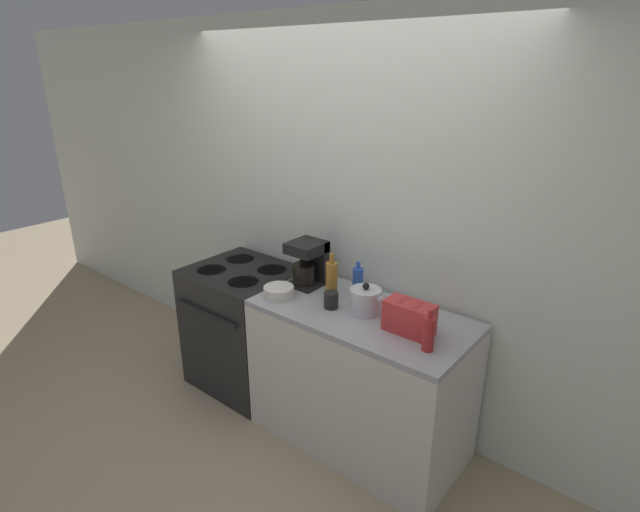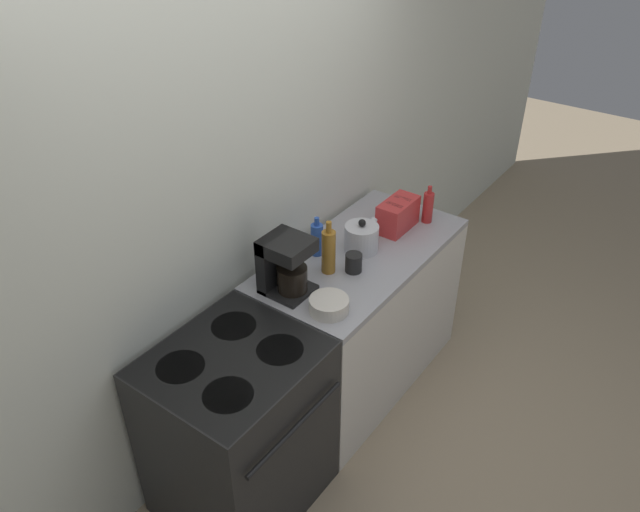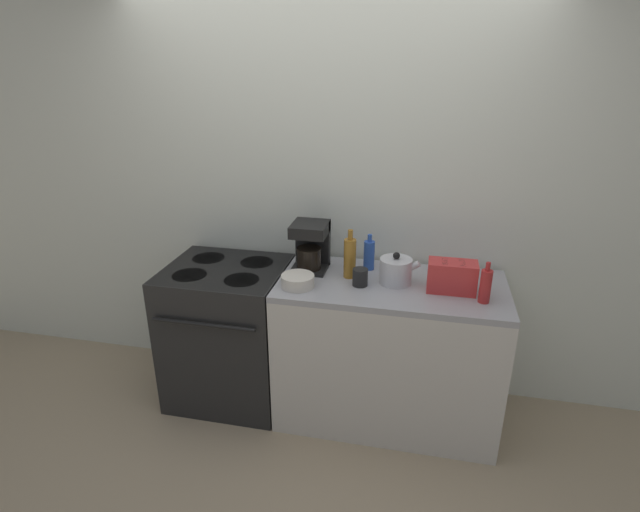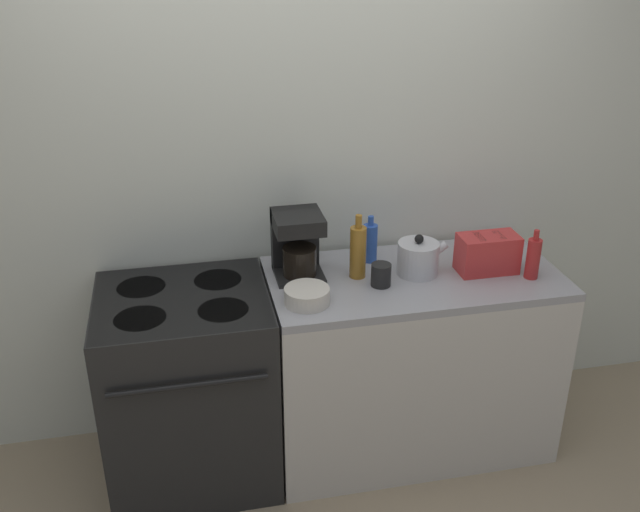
# 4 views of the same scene
# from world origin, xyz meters

# --- Properties ---
(ground_plane) EXTENTS (12.00, 12.00, 0.00)m
(ground_plane) POSITION_xyz_m (0.00, 0.00, 0.00)
(ground_plane) COLOR tan
(wall_back) EXTENTS (8.00, 0.05, 2.60)m
(wall_back) POSITION_xyz_m (0.00, 0.71, 1.30)
(wall_back) COLOR silver
(wall_back) RESTS_ON ground_plane
(stove) EXTENTS (0.73, 0.69, 0.92)m
(stove) POSITION_xyz_m (-0.56, 0.32, 0.47)
(stove) COLOR black
(stove) RESTS_ON ground_plane
(counter_block) EXTENTS (1.31, 0.65, 0.92)m
(counter_block) POSITION_xyz_m (0.47, 0.33, 0.46)
(counter_block) COLOR silver
(counter_block) RESTS_ON ground_plane
(kettle) EXTENTS (0.23, 0.18, 0.19)m
(kettle) POSITION_xyz_m (0.48, 0.34, 0.99)
(kettle) COLOR silver
(kettle) RESTS_ON counter_block
(toaster) EXTENTS (0.27, 0.14, 0.17)m
(toaster) POSITION_xyz_m (0.79, 0.30, 1.00)
(toaster) COLOR red
(toaster) RESTS_ON counter_block
(coffee_maker) EXTENTS (0.21, 0.23, 0.29)m
(coffee_maker) POSITION_xyz_m (-0.04, 0.45, 1.07)
(coffee_maker) COLOR black
(coffee_maker) RESTS_ON counter_block
(bottle_amber) EXTENTS (0.07, 0.07, 0.29)m
(bottle_amber) POSITION_xyz_m (0.21, 0.36, 1.04)
(bottle_amber) COLOR #9E6B23
(bottle_amber) RESTS_ON counter_block
(bottle_red) EXTENTS (0.06, 0.06, 0.23)m
(bottle_red) POSITION_xyz_m (0.96, 0.19, 1.01)
(bottle_red) COLOR #B72828
(bottle_red) RESTS_ON counter_block
(bottle_blue) EXTENTS (0.07, 0.07, 0.22)m
(bottle_blue) POSITION_xyz_m (0.31, 0.51, 1.01)
(bottle_blue) COLOR #2D56B7
(bottle_blue) RESTS_ON counter_block
(cup_black) EXTENTS (0.09, 0.09, 0.10)m
(cup_black) POSITION_xyz_m (0.29, 0.26, 0.97)
(cup_black) COLOR black
(cup_black) RESTS_ON counter_block
(bowl) EXTENTS (0.19, 0.19, 0.07)m
(bowl) POSITION_xyz_m (-0.05, 0.17, 0.95)
(bowl) COLOR beige
(bowl) RESTS_ON counter_block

